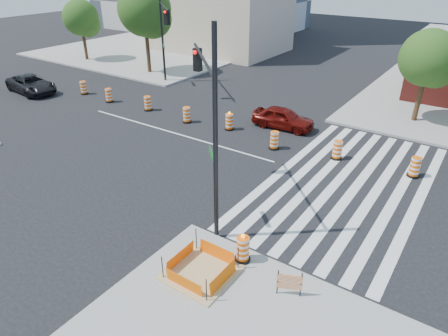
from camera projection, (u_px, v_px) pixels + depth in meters
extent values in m
plane|color=black|center=(174.00, 133.00, 24.63)|extent=(120.00, 120.00, 0.00)
cube|color=gray|center=(158.00, 49.00, 46.70)|extent=(22.00, 22.00, 0.15)
cube|color=silver|center=(288.00, 166.00, 20.73)|extent=(0.45, 13.50, 0.01)
cube|color=silver|center=(304.00, 171.00, 20.28)|extent=(0.45, 13.50, 0.01)
cube|color=silver|center=(321.00, 175.00, 19.83)|extent=(0.45, 13.50, 0.01)
cube|color=silver|center=(338.00, 181.00, 19.38)|extent=(0.45, 13.50, 0.01)
cube|color=silver|center=(357.00, 186.00, 18.93)|extent=(0.45, 13.50, 0.01)
cube|color=silver|center=(376.00, 191.00, 18.48)|extent=(0.45, 13.50, 0.01)
cube|color=silver|center=(396.00, 197.00, 18.03)|extent=(0.45, 13.50, 0.01)
cube|color=silver|center=(417.00, 203.00, 17.58)|extent=(0.45, 13.50, 0.01)
cube|color=silver|center=(174.00, 133.00, 24.63)|extent=(14.00, 0.12, 0.01)
cube|color=tan|center=(201.00, 272.00, 13.49)|extent=(2.20, 2.20, 0.05)
cube|color=#F86104|center=(184.00, 283.00, 12.72)|extent=(1.44, 0.02, 0.55)
cube|color=#F86104|center=(217.00, 252.00, 14.03)|extent=(1.44, 0.02, 0.55)
cube|color=#F86104|center=(180.00, 257.00, 13.83)|extent=(0.02, 1.44, 0.55)
cube|color=#F86104|center=(223.00, 278.00, 12.93)|extent=(0.02, 1.44, 0.55)
cylinder|color=black|center=(162.00, 268.00, 13.09)|extent=(0.04, 0.04, 0.90)
cylinder|color=black|center=(206.00, 291.00, 12.19)|extent=(0.04, 0.04, 0.90)
cylinder|color=black|center=(196.00, 239.00, 14.40)|extent=(0.04, 0.04, 0.90)
cylinder|color=black|center=(238.00, 258.00, 13.50)|extent=(0.04, 0.04, 0.90)
cube|color=#B9A58D|center=(219.00, 4.00, 44.31)|extent=(14.00, 10.00, 10.00)
imported|color=#550A07|center=(283.00, 118.00, 25.06)|extent=(4.01, 1.86, 1.33)
imported|color=black|center=(31.00, 84.00, 31.65)|extent=(5.12, 2.80, 1.36)
cylinder|color=black|center=(216.00, 142.00, 13.60)|extent=(0.18, 0.18, 7.80)
cylinder|color=black|center=(203.00, 59.00, 15.14)|extent=(4.17, 4.27, 0.12)
cube|color=black|center=(198.00, 60.00, 17.15)|extent=(0.31, 0.27, 0.98)
sphere|color=#FF0C0C|center=(195.00, 52.00, 16.86)|extent=(0.18, 0.18, 0.18)
cube|color=#0C591E|center=(212.00, 155.00, 14.91)|extent=(0.84, 0.86, 0.24)
cylinder|color=black|center=(162.00, 31.00, 32.77)|extent=(0.18, 0.18, 8.11)
cylinder|color=black|center=(163.00, 6.00, 29.11)|extent=(4.56, 4.21, 0.12)
cube|color=black|center=(167.00, 17.00, 27.51)|extent=(0.32, 0.28, 1.01)
sphere|color=#FF0C0C|center=(165.00, 12.00, 27.21)|extent=(0.18, 0.18, 0.18)
cube|color=#0C591E|center=(164.00, 46.00, 32.38)|extent=(0.92, 0.85, 0.25)
cylinder|color=black|center=(242.00, 259.00, 14.07)|extent=(0.57, 0.57, 0.10)
cylinder|color=#FF5D05|center=(243.00, 248.00, 13.85)|extent=(0.46, 0.46, 0.90)
sphere|color=#FF990C|center=(243.00, 236.00, 13.60)|extent=(0.15, 0.15, 0.15)
cube|color=#FF5D05|center=(290.00, 279.00, 12.34)|extent=(0.75, 0.37, 0.27)
cube|color=#FF5D05|center=(289.00, 286.00, 12.48)|extent=(0.75, 0.37, 0.21)
cylinder|color=black|center=(278.00, 282.00, 12.48)|extent=(0.04, 0.04, 0.95)
cylinder|color=black|center=(301.00, 285.00, 12.37)|extent=(0.04, 0.04, 0.95)
cylinder|color=#382314|center=(85.00, 42.00, 40.90)|extent=(0.32, 0.32, 3.77)
sphere|color=#204714|center=(81.00, 18.00, 39.80)|extent=(3.54, 3.54, 3.54)
sphere|color=#204714|center=(87.00, 24.00, 40.04)|extent=(2.59, 2.59, 2.59)
sphere|color=#204714|center=(77.00, 21.00, 40.02)|extent=(2.36, 2.36, 2.36)
cylinder|color=#382314|center=(148.00, 46.00, 36.10)|extent=(0.34, 0.34, 4.98)
sphere|color=#204714|center=(144.00, 9.00, 34.64)|extent=(4.67, 4.67, 4.67)
sphere|color=#204714|center=(152.00, 19.00, 34.97)|extent=(3.42, 3.42, 3.42)
sphere|color=#204714|center=(140.00, 15.00, 34.92)|extent=(3.11, 3.11, 3.11)
cylinder|color=#382314|center=(420.00, 95.00, 25.40)|extent=(0.32, 0.32, 3.70)
sphere|color=#204714|center=(428.00, 58.00, 24.32)|extent=(3.47, 3.47, 3.47)
sphere|color=#204714|center=(436.00, 68.00, 24.56)|extent=(2.55, 2.55, 2.55)
sphere|color=#204714|center=(419.00, 63.00, 24.53)|extent=(2.31, 2.31, 2.31)
cylinder|color=black|center=(85.00, 93.00, 31.58)|extent=(0.60, 0.60, 0.10)
cylinder|color=#FF5D05|center=(84.00, 87.00, 31.35)|extent=(0.48, 0.48, 0.95)
cylinder|color=black|center=(110.00, 101.00, 29.86)|extent=(0.60, 0.60, 0.10)
cylinder|color=#FF5D05|center=(109.00, 95.00, 29.62)|extent=(0.48, 0.48, 0.95)
cylinder|color=black|center=(148.00, 110.00, 28.23)|extent=(0.60, 0.60, 0.10)
cylinder|color=#FF5D05|center=(148.00, 103.00, 28.00)|extent=(0.48, 0.48, 0.95)
cylinder|color=black|center=(187.00, 122.00, 26.20)|extent=(0.60, 0.60, 0.10)
cylinder|color=#FF5D05|center=(187.00, 114.00, 25.96)|extent=(0.48, 0.48, 0.95)
cylinder|color=black|center=(229.00, 129.00, 25.10)|extent=(0.60, 0.60, 0.10)
cylinder|color=#FF5D05|center=(229.00, 121.00, 24.87)|extent=(0.48, 0.48, 0.95)
sphere|color=#FF990C|center=(229.00, 113.00, 24.61)|extent=(0.16, 0.16, 0.16)
cylinder|color=black|center=(274.00, 148.00, 22.59)|extent=(0.60, 0.60, 0.10)
cylinder|color=#FF5D05|center=(274.00, 140.00, 22.36)|extent=(0.48, 0.48, 0.95)
cylinder|color=black|center=(336.00, 158.00, 21.46)|extent=(0.60, 0.60, 0.10)
cylinder|color=#FF5D05|center=(337.00, 149.00, 21.23)|extent=(0.48, 0.48, 0.95)
cylinder|color=black|center=(413.00, 175.00, 19.74)|extent=(0.60, 0.60, 0.10)
cylinder|color=#FF5D05|center=(415.00, 167.00, 19.50)|extent=(0.48, 0.48, 0.95)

